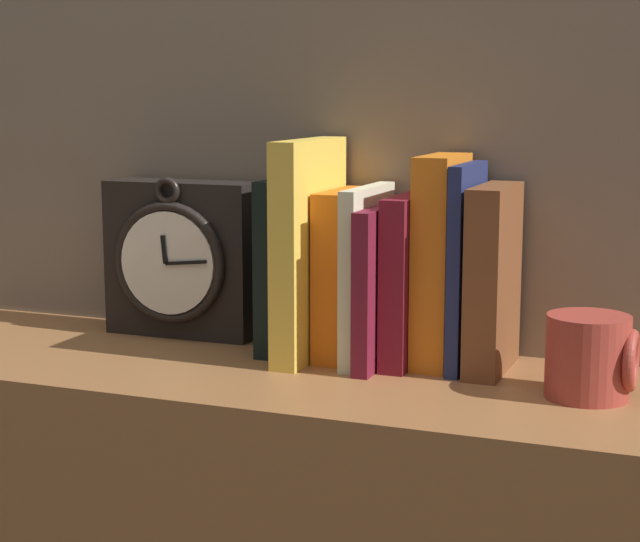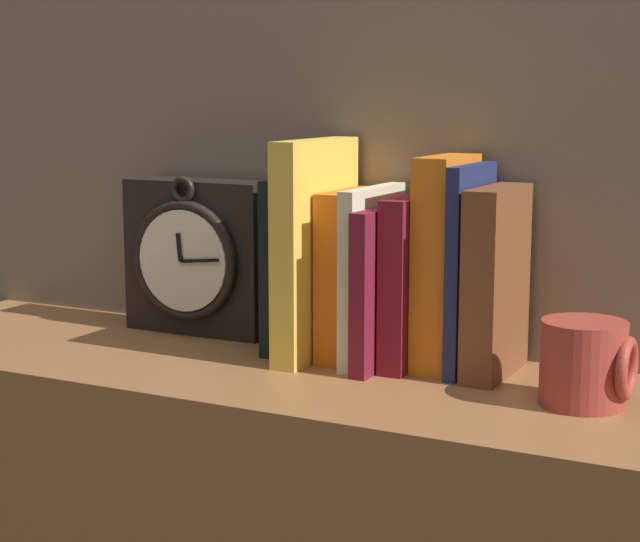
{
  "view_description": "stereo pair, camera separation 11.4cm",
  "coord_description": "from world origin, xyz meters",
  "px_view_note": "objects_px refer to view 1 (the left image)",
  "views": [
    {
      "loc": [
        0.42,
        -1.05,
        1.01
      ],
      "look_at": [
        0.0,
        0.0,
        0.82
      ],
      "focal_mm": 60.0,
      "sensor_mm": 36.0,
      "label": 1
    },
    {
      "loc": [
        0.52,
        -1.0,
        1.01
      ],
      "look_at": [
        0.0,
        0.0,
        0.82
      ],
      "focal_mm": 60.0,
      "sensor_mm": 36.0,
      "label": 2
    }
  ],
  "objects_px": {
    "book_slot0_black": "(288,265)",
    "book_slot8_brown": "(493,279)",
    "book_slot6_orange": "(441,261)",
    "book_slot2_orange": "(346,274)",
    "book_slot1_yellow": "(309,249)",
    "mug": "(591,357)",
    "book_slot3_cream": "(367,274)",
    "book_slot4_maroon": "(382,285)",
    "clock": "(181,259)",
    "book_slot7_navy": "(466,267)",
    "book_slot5_maroon": "(408,280)"
  },
  "relations": [
    {
      "from": "book_slot3_cream",
      "to": "book_slot6_orange",
      "type": "bearing_deg",
      "value": 10.66
    },
    {
      "from": "book_slot3_cream",
      "to": "book_slot8_brown",
      "type": "bearing_deg",
      "value": 3.05
    },
    {
      "from": "book_slot1_yellow",
      "to": "book_slot7_navy",
      "type": "xyz_separation_m",
      "value": [
        0.18,
        0.02,
        -0.01
      ]
    },
    {
      "from": "book_slot2_orange",
      "to": "mug",
      "type": "height_order",
      "value": "book_slot2_orange"
    },
    {
      "from": "book_slot2_orange",
      "to": "book_slot5_maroon",
      "type": "bearing_deg",
      "value": -2.85
    },
    {
      "from": "clock",
      "to": "book_slot4_maroon",
      "type": "distance_m",
      "value": 0.28
    },
    {
      "from": "book_slot3_cream",
      "to": "mug",
      "type": "xyz_separation_m",
      "value": [
        0.26,
        -0.06,
        -0.06
      ]
    },
    {
      "from": "book_slot5_maroon",
      "to": "book_slot8_brown",
      "type": "relative_size",
      "value": 0.93
    },
    {
      "from": "mug",
      "to": "book_slot2_orange",
      "type": "bearing_deg",
      "value": 165.61
    },
    {
      "from": "book_slot5_maroon",
      "to": "book_slot7_navy",
      "type": "height_order",
      "value": "book_slot7_navy"
    },
    {
      "from": "book_slot3_cream",
      "to": "book_slot4_maroon",
      "type": "height_order",
      "value": "book_slot3_cream"
    },
    {
      "from": "book_slot0_black",
      "to": "book_slot7_navy",
      "type": "distance_m",
      "value": 0.21
    },
    {
      "from": "book_slot7_navy",
      "to": "mug",
      "type": "bearing_deg",
      "value": -26.86
    },
    {
      "from": "book_slot7_navy",
      "to": "book_slot4_maroon",
      "type": "bearing_deg",
      "value": -169.57
    },
    {
      "from": "book_slot6_orange",
      "to": "book_slot7_navy",
      "type": "bearing_deg",
      "value": -8.54
    },
    {
      "from": "book_slot3_cream",
      "to": "book_slot8_brown",
      "type": "distance_m",
      "value": 0.14
    },
    {
      "from": "book_slot0_black",
      "to": "book_slot2_orange",
      "type": "xyz_separation_m",
      "value": [
        0.07,
        -0.0,
        -0.01
      ]
    },
    {
      "from": "clock",
      "to": "book_slot4_maroon",
      "type": "relative_size",
      "value": 1.13
    },
    {
      "from": "clock",
      "to": "book_slot4_maroon",
      "type": "bearing_deg",
      "value": -8.49
    },
    {
      "from": "book_slot0_black",
      "to": "book_slot5_maroon",
      "type": "xyz_separation_m",
      "value": [
        0.15,
        -0.01,
        -0.01
      ]
    },
    {
      "from": "book_slot2_orange",
      "to": "book_slot1_yellow",
      "type": "bearing_deg",
      "value": -152.91
    },
    {
      "from": "book_slot8_brown",
      "to": "mug",
      "type": "relative_size",
      "value": 2.27
    },
    {
      "from": "mug",
      "to": "book_slot4_maroon",
      "type": "bearing_deg",
      "value": 166.47
    },
    {
      "from": "book_slot6_orange",
      "to": "book_slot7_navy",
      "type": "height_order",
      "value": "book_slot6_orange"
    },
    {
      "from": "clock",
      "to": "book_slot0_black",
      "type": "height_order",
      "value": "book_slot0_black"
    },
    {
      "from": "book_slot1_yellow",
      "to": "book_slot4_maroon",
      "type": "distance_m",
      "value": 0.09
    },
    {
      "from": "book_slot1_yellow",
      "to": "book_slot3_cream",
      "type": "bearing_deg",
      "value": 7.42
    },
    {
      "from": "book_slot0_black",
      "to": "book_slot3_cream",
      "type": "relative_size",
      "value": 1.02
    },
    {
      "from": "book_slot1_yellow",
      "to": "mug",
      "type": "bearing_deg",
      "value": -9.52
    },
    {
      "from": "book_slot8_brown",
      "to": "book_slot5_maroon",
      "type": "bearing_deg",
      "value": -179.47
    },
    {
      "from": "book_slot1_yellow",
      "to": "book_slot6_orange",
      "type": "bearing_deg",
      "value": 9.2
    },
    {
      "from": "book_slot4_maroon",
      "to": "book_slot1_yellow",
      "type": "bearing_deg",
      "value": -178.23
    },
    {
      "from": "book_slot5_maroon",
      "to": "book_slot8_brown",
      "type": "height_order",
      "value": "book_slot8_brown"
    },
    {
      "from": "book_slot1_yellow",
      "to": "book_slot4_maroon",
      "type": "height_order",
      "value": "book_slot1_yellow"
    },
    {
      "from": "book_slot8_brown",
      "to": "mug",
      "type": "distance_m",
      "value": 0.15
    },
    {
      "from": "clock",
      "to": "book_slot8_brown",
      "type": "distance_m",
      "value": 0.4
    },
    {
      "from": "book_slot0_black",
      "to": "book_slot8_brown",
      "type": "height_order",
      "value": "same"
    },
    {
      "from": "book_slot1_yellow",
      "to": "book_slot3_cream",
      "type": "height_order",
      "value": "book_slot1_yellow"
    },
    {
      "from": "mug",
      "to": "book_slot1_yellow",
      "type": "bearing_deg",
      "value": 170.48
    },
    {
      "from": "book_slot6_orange",
      "to": "book_slot8_brown",
      "type": "xyz_separation_m",
      "value": [
        0.06,
        -0.01,
        -0.02
      ]
    },
    {
      "from": "book_slot2_orange",
      "to": "book_slot4_maroon",
      "type": "distance_m",
      "value": 0.05
    },
    {
      "from": "book_slot8_brown",
      "to": "book_slot4_maroon",
      "type": "bearing_deg",
      "value": -173.62
    },
    {
      "from": "book_slot7_navy",
      "to": "book_slot8_brown",
      "type": "height_order",
      "value": "book_slot7_navy"
    },
    {
      "from": "mug",
      "to": "book_slot6_orange",
      "type": "bearing_deg",
      "value": 155.99
    },
    {
      "from": "book_slot4_maroon",
      "to": "book_slot3_cream",
      "type": "bearing_deg",
      "value": 163.15
    },
    {
      "from": "book_slot2_orange",
      "to": "book_slot8_brown",
      "type": "relative_size",
      "value": 0.94
    },
    {
      "from": "book_slot3_cream",
      "to": "book_slot5_maroon",
      "type": "relative_size",
      "value": 1.05
    },
    {
      "from": "book_slot0_black",
      "to": "book_slot1_yellow",
      "type": "relative_size",
      "value": 0.81
    },
    {
      "from": "book_slot1_yellow",
      "to": "book_slot7_navy",
      "type": "distance_m",
      "value": 0.18
    },
    {
      "from": "clock",
      "to": "book_slot6_orange",
      "type": "bearing_deg",
      "value": -3.38
    }
  ]
}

